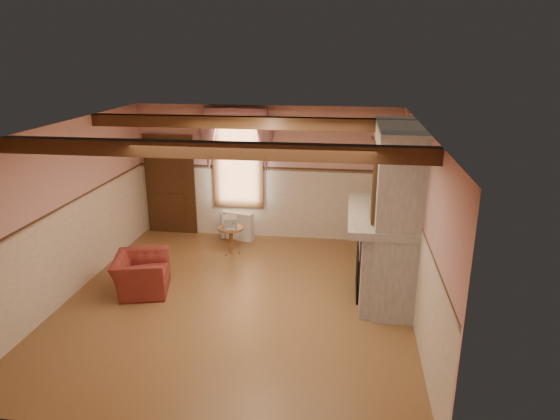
# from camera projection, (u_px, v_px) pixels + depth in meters

# --- Properties ---
(floor) EXTENTS (5.50, 6.00, 0.01)m
(floor) POSITION_uv_depth(u_px,v_px,m) (237.00, 301.00, 8.05)
(floor) COLOR brown
(floor) RESTS_ON ground
(ceiling) EXTENTS (5.50, 6.00, 0.01)m
(ceiling) POSITION_uv_depth(u_px,v_px,m) (232.00, 127.00, 7.19)
(ceiling) COLOR silver
(ceiling) RESTS_ON wall_back
(wall_back) EXTENTS (5.50, 0.02, 2.80)m
(wall_back) POSITION_uv_depth(u_px,v_px,m) (267.00, 173.00, 10.45)
(wall_back) COLOR tan
(wall_back) RESTS_ON floor
(wall_front) EXTENTS (5.50, 0.02, 2.80)m
(wall_front) POSITION_uv_depth(u_px,v_px,m) (166.00, 319.00, 4.80)
(wall_front) COLOR tan
(wall_front) RESTS_ON floor
(wall_left) EXTENTS (0.02, 6.00, 2.80)m
(wall_left) POSITION_uv_depth(u_px,v_px,m) (67.00, 211.00, 7.98)
(wall_left) COLOR tan
(wall_left) RESTS_ON floor
(wall_right) EXTENTS (0.02, 6.00, 2.80)m
(wall_right) POSITION_uv_depth(u_px,v_px,m) (419.00, 227.00, 7.27)
(wall_right) COLOR tan
(wall_right) RESTS_ON floor
(wainscot) EXTENTS (5.50, 6.00, 1.50)m
(wainscot) POSITION_uv_depth(u_px,v_px,m) (236.00, 258.00, 7.82)
(wainscot) COLOR beige
(wainscot) RESTS_ON floor
(chair_rail) EXTENTS (5.50, 6.00, 0.08)m
(chair_rail) POSITION_uv_depth(u_px,v_px,m) (235.00, 213.00, 7.59)
(chair_rail) COLOR black
(chair_rail) RESTS_ON wainscot
(firebox) EXTENTS (0.20, 0.95, 0.90)m
(firebox) POSITION_uv_depth(u_px,v_px,m) (363.00, 267.00, 8.22)
(firebox) COLOR black
(firebox) RESTS_ON floor
(armchair) EXTENTS (1.05, 1.14, 0.63)m
(armchair) POSITION_uv_depth(u_px,v_px,m) (141.00, 274.00, 8.29)
(armchair) COLOR maroon
(armchair) RESTS_ON floor
(side_table) EXTENTS (0.63, 0.63, 0.55)m
(side_table) POSITION_uv_depth(u_px,v_px,m) (231.00, 241.00, 9.84)
(side_table) COLOR brown
(side_table) RESTS_ON floor
(book_stack) EXTENTS (0.34, 0.38, 0.20)m
(book_stack) POSITION_uv_depth(u_px,v_px,m) (230.00, 222.00, 9.75)
(book_stack) COLOR #B7AD8C
(book_stack) RESTS_ON side_table
(radiator) EXTENTS (0.72, 0.33, 0.60)m
(radiator) POSITION_uv_depth(u_px,v_px,m) (237.00, 226.00, 10.58)
(radiator) COLOR silver
(radiator) RESTS_ON floor
(bowl) EXTENTS (0.32, 0.32, 0.08)m
(bowl) POSITION_uv_depth(u_px,v_px,m) (383.00, 214.00, 7.67)
(bowl) COLOR brown
(bowl) RESTS_ON mantel
(mantel_clock) EXTENTS (0.14, 0.24, 0.20)m
(mantel_clock) POSITION_uv_depth(u_px,v_px,m) (380.00, 192.00, 8.61)
(mantel_clock) COLOR #32200D
(mantel_clock) RESTS_ON mantel
(oil_lamp) EXTENTS (0.11, 0.11, 0.28)m
(oil_lamp) POSITION_uv_depth(u_px,v_px,m) (381.00, 195.00, 8.28)
(oil_lamp) COLOR gold
(oil_lamp) RESTS_ON mantel
(candle_red) EXTENTS (0.06, 0.06, 0.16)m
(candle_red) POSITION_uv_depth(u_px,v_px,m) (384.00, 216.00, 7.44)
(candle_red) COLOR #B3162F
(candle_red) RESTS_ON mantel
(jar_yellow) EXTENTS (0.06, 0.06, 0.12)m
(jar_yellow) POSITION_uv_depth(u_px,v_px,m) (383.00, 216.00, 7.50)
(jar_yellow) COLOR gold
(jar_yellow) RESTS_ON mantel
(fireplace) EXTENTS (0.85, 2.00, 2.80)m
(fireplace) POSITION_uv_depth(u_px,v_px,m) (393.00, 213.00, 7.87)
(fireplace) COLOR gray
(fireplace) RESTS_ON floor
(mantel) EXTENTS (1.05, 2.05, 0.12)m
(mantel) POSITION_uv_depth(u_px,v_px,m) (382.00, 215.00, 7.91)
(mantel) COLOR gray
(mantel) RESTS_ON fireplace
(overmantel_mirror) EXTENTS (0.06, 1.44, 1.04)m
(overmantel_mirror) POSITION_uv_depth(u_px,v_px,m) (372.00, 178.00, 7.75)
(overmantel_mirror) COLOR silver
(overmantel_mirror) RESTS_ON fireplace
(door) EXTENTS (1.10, 0.10, 2.10)m
(door) POSITION_uv_depth(u_px,v_px,m) (170.00, 186.00, 10.78)
(door) COLOR black
(door) RESTS_ON floor
(window) EXTENTS (1.06, 0.08, 2.02)m
(window) POSITION_uv_depth(u_px,v_px,m) (238.00, 161.00, 10.43)
(window) COLOR white
(window) RESTS_ON wall_back
(window_drapes) EXTENTS (1.30, 0.14, 1.40)m
(window_drapes) POSITION_uv_depth(u_px,v_px,m) (236.00, 133.00, 10.16)
(window_drapes) COLOR gray
(window_drapes) RESTS_ON wall_back
(ceiling_beam_front) EXTENTS (5.50, 0.18, 0.20)m
(ceiling_beam_front) POSITION_uv_depth(u_px,v_px,m) (210.00, 150.00, 6.09)
(ceiling_beam_front) COLOR black
(ceiling_beam_front) RESTS_ON ceiling
(ceiling_beam_back) EXTENTS (5.50, 0.18, 0.20)m
(ceiling_beam_back) POSITION_uv_depth(u_px,v_px,m) (248.00, 123.00, 8.36)
(ceiling_beam_back) COLOR black
(ceiling_beam_back) RESTS_ON ceiling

